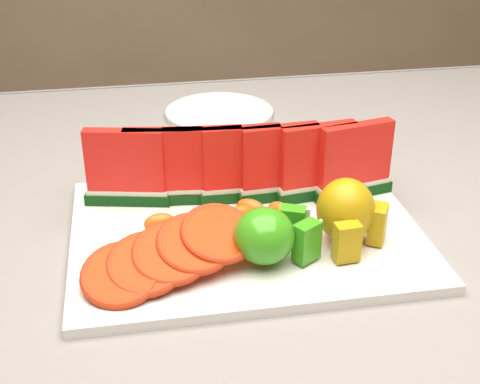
{
  "coord_description": "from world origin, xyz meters",
  "views": [
    {
      "loc": [
        -0.04,
        -0.7,
        1.17
      ],
      "look_at": [
        0.08,
        -0.03,
        0.81
      ],
      "focal_mm": 50.0,
      "sensor_mm": 36.0,
      "label": 1
    }
  ],
  "objects_px": {
    "platter": "(246,233)",
    "pear_cluster": "(347,212)",
    "side_plate": "(219,113)",
    "apple_cluster": "(270,235)"
  },
  "relations": [
    {
      "from": "platter",
      "to": "pear_cluster",
      "type": "xyz_separation_m",
      "value": [
        0.1,
        -0.05,
        0.04
      ]
    },
    {
      "from": "platter",
      "to": "side_plate",
      "type": "relative_size",
      "value": 1.92
    },
    {
      "from": "platter",
      "to": "pear_cluster",
      "type": "height_order",
      "value": "pear_cluster"
    },
    {
      "from": "apple_cluster",
      "to": "side_plate",
      "type": "relative_size",
      "value": 0.48
    },
    {
      "from": "side_plate",
      "to": "pear_cluster",
      "type": "bearing_deg",
      "value": -79.6
    },
    {
      "from": "platter",
      "to": "apple_cluster",
      "type": "height_order",
      "value": "apple_cluster"
    },
    {
      "from": "apple_cluster",
      "to": "pear_cluster",
      "type": "bearing_deg",
      "value": 14.25
    },
    {
      "from": "pear_cluster",
      "to": "side_plate",
      "type": "bearing_deg",
      "value": 100.4
    },
    {
      "from": "platter",
      "to": "pear_cluster",
      "type": "distance_m",
      "value": 0.12
    },
    {
      "from": "pear_cluster",
      "to": "side_plate",
      "type": "xyz_separation_m",
      "value": [
        -0.08,
        0.43,
        -0.05
      ]
    }
  ]
}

